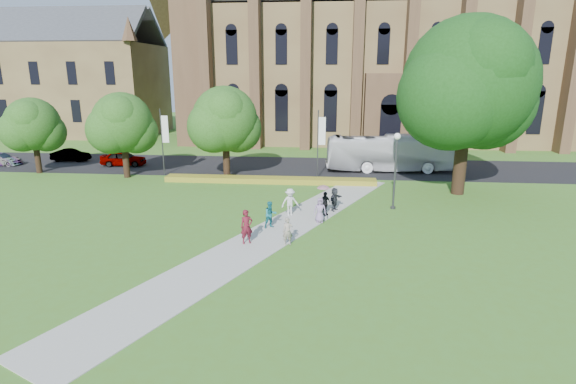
# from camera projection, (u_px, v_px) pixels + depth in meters

# --- Properties ---
(ground) EXTENTS (160.00, 160.00, 0.00)m
(ground) POSITION_uv_depth(u_px,v_px,m) (274.00, 239.00, 25.46)
(ground) COLOR #467021
(ground) RESTS_ON ground
(road) EXTENTS (160.00, 10.00, 0.02)m
(road) POSITION_uv_depth(u_px,v_px,m) (299.00, 167.00, 44.69)
(road) COLOR black
(road) RESTS_ON ground
(footpath) EXTENTS (15.58, 28.54, 0.04)m
(footpath) POSITION_uv_depth(u_px,v_px,m) (276.00, 232.00, 26.42)
(footpath) COLOR #B2B2A8
(footpath) RESTS_ON ground
(flower_hedge) EXTENTS (18.00, 1.40, 0.45)m
(flower_hedge) POSITION_uv_depth(u_px,v_px,m) (270.00, 180.00, 38.28)
(flower_hedge) COLOR gold
(flower_hedge) RESTS_ON ground
(cathedral) EXTENTS (52.60, 18.25, 28.00)m
(cathedral) POSITION_uv_depth(u_px,v_px,m) (385.00, 42.00, 59.40)
(cathedral) COLOR olive
(cathedral) RESTS_ON ground
(building_west) EXTENTS (22.00, 14.00, 18.30)m
(building_west) POSITION_uv_depth(u_px,v_px,m) (81.00, 72.00, 66.55)
(building_west) COLOR olive
(building_west) RESTS_ON ground
(streetlamp) EXTENTS (0.44, 0.44, 5.24)m
(streetlamp) POSITION_uv_depth(u_px,v_px,m) (396.00, 162.00, 30.18)
(streetlamp) COLOR #38383D
(streetlamp) RESTS_ON ground
(large_tree) EXTENTS (9.60, 9.60, 13.20)m
(large_tree) POSITION_uv_depth(u_px,v_px,m) (468.00, 83.00, 32.70)
(large_tree) COLOR #332114
(large_tree) RESTS_ON ground
(street_tree_0) EXTENTS (5.20, 5.20, 7.50)m
(street_tree_0) POSITION_uv_depth(u_px,v_px,m) (122.00, 123.00, 39.02)
(street_tree_0) COLOR #332114
(street_tree_0) RESTS_ON ground
(street_tree_1) EXTENTS (5.60, 5.60, 8.05)m
(street_tree_1) POSITION_uv_depth(u_px,v_px,m) (225.00, 119.00, 38.60)
(street_tree_1) COLOR #332114
(street_tree_1) RESTS_ON ground
(street_tree_2) EXTENTS (4.80, 4.80, 6.95)m
(street_tree_2) POSITION_uv_depth(u_px,v_px,m) (33.00, 124.00, 40.89)
(street_tree_2) COLOR #332114
(street_tree_2) RESTS_ON ground
(banner_pole_0) EXTENTS (0.70, 0.10, 6.00)m
(banner_pole_0) POSITION_uv_depth(u_px,v_px,m) (319.00, 140.00, 39.01)
(banner_pole_0) COLOR #38383D
(banner_pole_0) RESTS_ON ground
(banner_pole_1) EXTENTS (0.70, 0.10, 6.00)m
(banner_pole_1) POSITION_uv_depth(u_px,v_px,m) (163.00, 138.00, 40.28)
(banner_pole_1) COLOR #38383D
(banner_pole_1) RESTS_ON ground
(tour_coach) EXTENTS (12.35, 3.60, 3.40)m
(tour_coach) POSITION_uv_depth(u_px,v_px,m) (391.00, 153.00, 42.43)
(tour_coach) COLOR white
(tour_coach) RESTS_ON road
(car_0) EXTENTS (4.47, 2.07, 1.48)m
(car_0) POSITION_uv_depth(u_px,v_px,m) (123.00, 158.00, 44.96)
(car_0) COLOR gray
(car_0) RESTS_ON road
(car_1) EXTENTS (3.93, 1.53, 1.28)m
(car_1) POSITION_uv_depth(u_px,v_px,m) (71.00, 155.00, 47.33)
(car_1) COLOR gray
(car_1) RESTS_ON road
(car_2) EXTENTS (4.24, 1.73, 1.23)m
(car_2) POSITION_uv_depth(u_px,v_px,m) (0.00, 159.00, 45.37)
(car_2) COLOR gray
(car_2) RESTS_ON road
(pedestrian_0) EXTENTS (0.83, 0.74, 1.91)m
(pedestrian_0) POSITION_uv_depth(u_px,v_px,m) (247.00, 227.00, 24.42)
(pedestrian_0) COLOR #56131F
(pedestrian_0) RESTS_ON footpath
(pedestrian_1) EXTENTS (1.00, 0.95, 1.64)m
(pedestrian_1) POSITION_uv_depth(u_px,v_px,m) (271.00, 215.00, 26.93)
(pedestrian_1) COLOR #16656F
(pedestrian_1) RESTS_ON footpath
(pedestrian_2) EXTENTS (1.33, 1.06, 1.79)m
(pedestrian_2) POSITION_uv_depth(u_px,v_px,m) (290.00, 202.00, 29.27)
(pedestrian_2) COLOR silver
(pedestrian_2) RESTS_ON footpath
(pedestrian_3) EXTENTS (0.97, 0.89, 1.59)m
(pedestrian_3) POSITION_uv_depth(u_px,v_px,m) (325.00, 203.00, 29.32)
(pedestrian_3) COLOR black
(pedestrian_3) RESTS_ON footpath
(pedestrian_4) EXTENTS (0.78, 0.52, 1.58)m
(pedestrian_4) POSITION_uv_depth(u_px,v_px,m) (320.00, 210.00, 27.92)
(pedestrian_4) COLOR gray
(pedestrian_4) RESTS_ON footpath
(pedestrian_5) EXTENTS (1.08, 1.52, 1.58)m
(pedestrian_5) POSITION_uv_depth(u_px,v_px,m) (335.00, 199.00, 30.31)
(pedestrian_5) COLOR #25262C
(pedestrian_5) RESTS_ON footpath
(pedestrian_6) EXTENTS (0.63, 0.48, 1.53)m
(pedestrian_6) POSITION_uv_depth(u_px,v_px,m) (288.00, 231.00, 24.26)
(pedestrian_6) COLOR gray
(pedestrian_6) RESTS_ON footpath
(parasol) EXTENTS (0.87, 0.87, 0.70)m
(parasol) POSITION_uv_depth(u_px,v_px,m) (323.00, 192.00, 27.71)
(parasol) COLOR #D193A0
(parasol) RESTS_ON pedestrian_4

